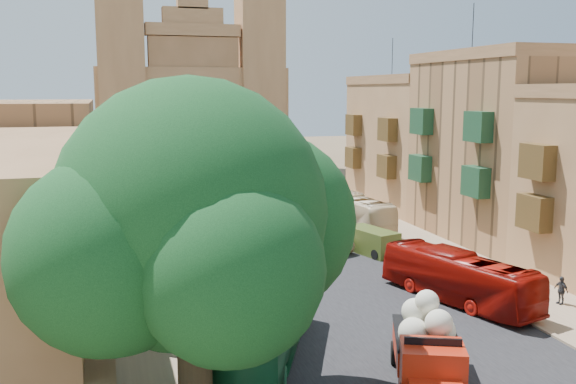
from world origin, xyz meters
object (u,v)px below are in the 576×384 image
car_cream (323,242)px  pedestrian_c (561,290)px  bus_cream_east (351,212)px  street_tree_b (142,209)px  ficus_tree (195,224)px  olive_pickup (371,242)px  church (188,100)px  car_dkblue (223,210)px  street_tree_d (127,166)px  car_white_a (226,230)px  street_tree_c (133,187)px  car_blue_b (188,183)px  bus_red_east (458,278)px  car_white_b (280,200)px  car_blue_a (246,282)px  bus_green_north (267,326)px  red_truck (428,350)px  street_tree_a (158,267)px

car_cream → pedestrian_c: 16.19m
bus_cream_east → street_tree_b: bearing=14.7°
ficus_tree → olive_pickup: ficus_tree is taller
church → car_dkblue: size_ratio=8.29×
street_tree_d → car_white_a: 18.94m
street_tree_c → church: bearing=76.8°
car_cream → car_blue_b: (-5.42, 30.18, 0.06)m
bus_red_east → car_white_b: size_ratio=2.26×
car_blue_a → pedestrian_c: bearing=-35.7°
bus_green_north → car_cream: (8.10, 16.37, -0.73)m
church → car_dkblue: (-2.35, -40.11, -8.88)m
ficus_tree → red_truck: bearing=-0.5°
car_white_a → car_white_b: bearing=66.2°
church → car_blue_a: church is taller
street_tree_d → car_white_b: size_ratio=1.29×
car_cream → car_dkblue: 14.47m
bus_green_north → red_truck: bearing=-18.4°
bus_red_east → bus_cream_east: 18.15m
olive_pickup → bus_cream_east: bus_cream_east is taller
street_tree_a → olive_pickup: 18.85m
church → street_tree_a: church is taller
street_tree_a → bus_cream_east: (16.50, 18.64, -1.79)m
street_tree_d → car_dkblue: size_ratio=1.23×
car_cream → car_blue_b: car_blue_b is taller
car_cream → bus_green_north: bearing=41.3°
car_cream → car_white_b: 16.70m
street_tree_c → bus_green_north: street_tree_c is taller
car_white_a → car_dkblue: car_dkblue is taller
car_blue_b → street_tree_d: bearing=-157.2°
street_tree_b → red_truck: street_tree_b is taller
red_truck → pedestrian_c: (11.30, 6.83, -0.82)m
bus_green_north → car_blue_a: bus_green_north is taller
bus_cream_east → car_dkblue: size_ratio=2.34×
bus_red_east → car_cream: bus_red_east is taller
street_tree_c → bus_green_north: (4.03, -27.62, -1.93)m
ficus_tree → olive_pickup: bearing=52.9°
olive_pickup → car_white_b: 18.33m
bus_cream_east → car_cream: bearing=46.2°
car_white_a → car_blue_b: (0.28, 24.49, 0.10)m
bus_red_east → car_white_a: bearing=-80.0°
car_cream → pedestrian_c: bearing=97.8°
car_cream → car_blue_a: bearing=25.3°
church → bus_red_east: bearing=-85.4°
bus_cream_east → ficus_tree: bearing=52.0°
street_tree_b → bus_red_east: 19.32m
car_dkblue → car_white_b: (5.99, 2.88, 0.08)m
church → car_blue_b: bearing=-97.9°
red_truck → bus_red_east: size_ratio=0.68×
ficus_tree → car_white_b: 40.04m
street_tree_d → bus_cream_east: street_tree_d is taller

